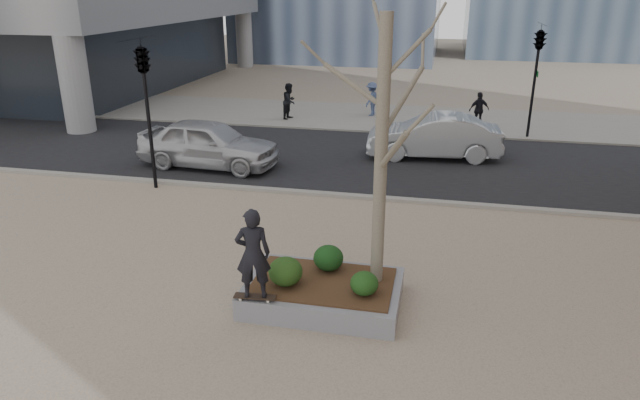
% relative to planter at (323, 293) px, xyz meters
% --- Properties ---
extents(ground, '(120.00, 120.00, 0.00)m').
position_rel_planter_xyz_m(ground, '(-1.00, 0.00, -0.23)').
color(ground, gray).
rests_on(ground, ground).
extents(street, '(60.00, 8.00, 0.02)m').
position_rel_planter_xyz_m(street, '(-1.00, 10.00, -0.21)').
color(street, black).
rests_on(street, ground).
extents(far_sidewalk, '(60.00, 6.00, 0.02)m').
position_rel_planter_xyz_m(far_sidewalk, '(-1.00, 17.00, -0.21)').
color(far_sidewalk, gray).
rests_on(far_sidewalk, ground).
extents(planter, '(3.00, 2.00, 0.45)m').
position_rel_planter_xyz_m(planter, '(0.00, 0.00, 0.00)').
color(planter, gray).
rests_on(planter, ground).
extents(planter_mulch, '(2.70, 1.70, 0.04)m').
position_rel_planter_xyz_m(planter_mulch, '(0.00, 0.00, 0.25)').
color(planter_mulch, '#382314').
rests_on(planter_mulch, planter).
extents(sycamore_tree, '(2.80, 2.80, 6.60)m').
position_rel_planter_xyz_m(sycamore_tree, '(1.00, 0.30, 3.56)').
color(sycamore_tree, gray).
rests_on(sycamore_tree, planter_mulch).
extents(shrub_left, '(0.66, 0.66, 0.56)m').
position_rel_planter_xyz_m(shrub_left, '(-0.68, -0.28, 0.54)').
color(shrub_left, '#193912').
rests_on(shrub_left, planter_mulch).
extents(shrub_middle, '(0.61, 0.61, 0.52)m').
position_rel_planter_xyz_m(shrub_middle, '(0.00, 0.50, 0.52)').
color(shrub_middle, black).
rests_on(shrub_middle, planter_mulch).
extents(shrub_right, '(0.53, 0.53, 0.45)m').
position_rel_planter_xyz_m(shrub_right, '(0.85, -0.32, 0.49)').
color(shrub_right, '#133711').
rests_on(shrub_right, planter_mulch).
extents(skateboard, '(0.79, 0.26, 0.08)m').
position_rel_planter_xyz_m(skateboard, '(-1.10, -0.88, 0.26)').
color(skateboard, black).
rests_on(skateboard, planter).
extents(skateboarder, '(0.72, 0.57, 1.73)m').
position_rel_planter_xyz_m(skateboarder, '(-1.10, -0.88, 1.16)').
color(skateboarder, black).
rests_on(skateboarder, skateboard).
extents(police_car, '(4.93, 2.28, 1.63)m').
position_rel_planter_xyz_m(police_car, '(-5.69, 7.96, 0.61)').
color(police_car, silver).
rests_on(police_car, street).
extents(car_silver, '(4.87, 2.10, 1.56)m').
position_rel_planter_xyz_m(car_silver, '(1.76, 10.72, 0.57)').
color(car_silver, '#ACB0B4').
rests_on(car_silver, street).
extents(pedestrian_a, '(0.77, 0.91, 1.64)m').
position_rel_planter_xyz_m(pedestrian_a, '(-4.95, 15.75, 0.62)').
color(pedestrian_a, black).
rests_on(pedestrian_a, far_sidewalk).
extents(pedestrian_b, '(0.86, 1.15, 1.58)m').
position_rel_planter_xyz_m(pedestrian_b, '(-1.32, 17.25, 0.59)').
color(pedestrian_b, '#44547C').
rests_on(pedestrian_b, far_sidewalk).
extents(pedestrian_c, '(0.97, 0.67, 1.53)m').
position_rel_planter_xyz_m(pedestrian_c, '(3.56, 15.87, 0.57)').
color(pedestrian_c, black).
rests_on(pedestrian_c, far_sidewalk).
extents(traffic_light_near, '(0.60, 2.48, 4.50)m').
position_rel_planter_xyz_m(traffic_light_near, '(-6.50, 5.60, 2.02)').
color(traffic_light_near, black).
rests_on(traffic_light_near, ground).
extents(traffic_light_far, '(0.60, 2.48, 4.50)m').
position_rel_planter_xyz_m(traffic_light_far, '(5.50, 14.60, 2.02)').
color(traffic_light_far, black).
rests_on(traffic_light_far, ground).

